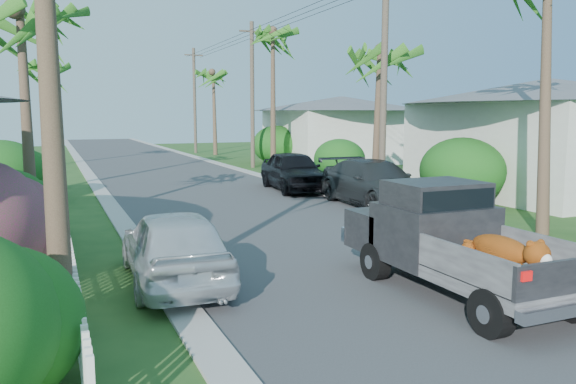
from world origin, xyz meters
name	(u,v)px	position (x,y,z in m)	size (l,w,h in m)	color
ground	(542,352)	(0.00, 0.00, 0.00)	(120.00, 120.00, 0.00)	#264C1C
road	(175,176)	(0.00, 25.00, 0.01)	(8.00, 100.00, 0.02)	#38383A
curb_left	(92,179)	(-4.30, 25.00, 0.03)	(0.60, 100.00, 0.06)	#A5A39E
curb_right	(249,172)	(4.30, 25.00, 0.03)	(0.60, 100.00, 0.06)	#A5A39E
pickup_truck	(444,238)	(0.55, 2.91, 1.01)	(1.98, 5.12, 2.06)	black
parked_car_rm	(375,184)	(4.63, 11.96, 0.83)	(2.31, 5.69, 1.65)	#282B2D
parked_car_rf	(294,171)	(3.60, 16.97, 0.86)	(2.03, 5.06, 1.72)	black
parked_car_ln	(174,246)	(-4.09, 5.28, 0.75)	(1.78, 4.42, 1.51)	silver
palm_l_b	(20,11)	(-6.80, 12.00, 6.15)	(4.40, 4.40, 7.40)	brown
palm_l_c	(47,9)	(-6.00, 22.00, 7.91)	(4.40, 4.40, 9.20)	brown
palm_l_d	(40,65)	(-6.50, 34.00, 6.44)	(4.40, 4.40, 7.70)	brown
palm_r_b	(379,51)	(6.60, 15.00, 5.95)	(4.40, 4.40, 7.20)	brown
palm_r_c	(273,33)	(6.20, 26.00, 8.11)	(4.40, 4.40, 9.40)	brown
palm_r_d	(214,73)	(6.50, 40.00, 6.74)	(4.40, 4.40, 8.00)	brown
shrub_l_c	(3,208)	(-7.40, 10.00, 1.00)	(2.40, 2.64, 2.00)	#1C4B15
shrub_l_d	(0,172)	(-8.00, 18.00, 1.20)	(3.20, 3.52, 2.40)	#1C4B15
shrub_r_b	(462,171)	(7.80, 11.00, 1.25)	(3.00, 3.30, 2.50)	#1C4B15
shrub_r_c	(339,159)	(7.50, 20.00, 1.05)	(2.60, 2.86, 2.10)	#1C4B15
shrub_r_d	(276,145)	(8.00, 30.00, 1.30)	(3.20, 3.52, 2.60)	#1C4B15
picket_fence	(71,266)	(-6.00, 5.50, 0.50)	(0.10, 11.00, 1.00)	white
house_right_near	(546,141)	(13.00, 12.00, 2.22)	(8.00, 9.00, 4.80)	silver
house_right_far	(341,132)	(13.00, 30.00, 2.12)	(9.00, 8.00, 4.60)	silver
utility_pole_b	(384,81)	(5.60, 13.00, 4.60)	(1.60, 0.26, 9.00)	brown
utility_pole_c	(252,94)	(5.60, 28.00, 4.60)	(1.60, 0.26, 9.00)	brown
utility_pole_d	(195,100)	(5.60, 43.00, 4.60)	(1.60, 0.26, 9.00)	brown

